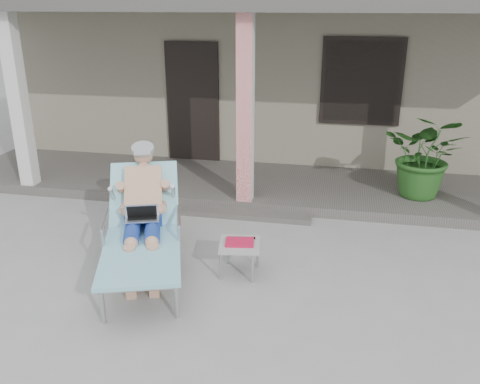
# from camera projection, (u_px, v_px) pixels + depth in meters

# --- Properties ---
(ground) EXTENTS (60.00, 60.00, 0.00)m
(ground) POSITION_uv_depth(u_px,v_px,m) (208.00, 282.00, 5.58)
(ground) COLOR #9E9E99
(ground) RESTS_ON ground
(house) EXTENTS (10.40, 5.40, 3.30)m
(house) POSITION_uv_depth(u_px,v_px,m) (283.00, 62.00, 10.95)
(house) COLOR #9D957D
(house) RESTS_ON ground
(porch_deck) EXTENTS (10.00, 2.00, 0.15)m
(porch_deck) POSITION_uv_depth(u_px,v_px,m) (255.00, 185.00, 8.31)
(porch_deck) COLOR #605B56
(porch_deck) RESTS_ON ground
(porch_overhang) EXTENTS (10.00, 2.30, 2.85)m
(porch_overhang) POSITION_uv_depth(u_px,v_px,m) (256.00, 9.00, 7.30)
(porch_overhang) COLOR silver
(porch_overhang) RESTS_ON porch_deck
(porch_step) EXTENTS (2.00, 0.30, 0.07)m
(porch_step) POSITION_uv_depth(u_px,v_px,m) (241.00, 214.00, 7.27)
(porch_step) COLOR #605B56
(porch_step) RESTS_ON ground
(lounger) EXTENTS (1.41, 2.20, 1.38)m
(lounger) POSITION_uv_depth(u_px,v_px,m) (141.00, 199.00, 5.58)
(lounger) COLOR #B7B7BC
(lounger) RESTS_ON ground
(side_table) EXTENTS (0.51, 0.51, 0.40)m
(side_table) POSITION_uv_depth(u_px,v_px,m) (240.00, 246.00, 5.64)
(side_table) COLOR #A8A7A3
(side_table) RESTS_ON ground
(potted_palm) EXTENTS (1.40, 1.30, 1.26)m
(potted_palm) POSITION_uv_depth(u_px,v_px,m) (426.00, 155.00, 7.41)
(potted_palm) COLOR #26591E
(potted_palm) RESTS_ON porch_deck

